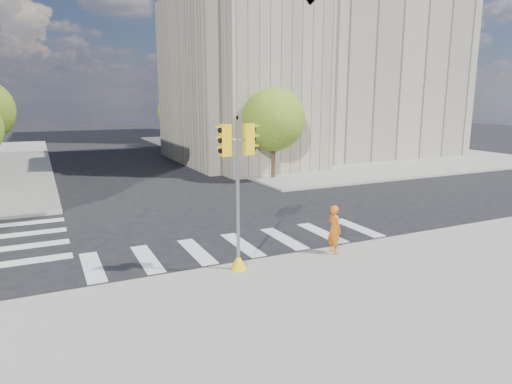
{
  "coord_description": "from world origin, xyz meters",
  "views": [
    {
      "loc": [
        -6.74,
        -17.17,
        5.48
      ],
      "look_at": [
        0.28,
        -2.44,
        2.1
      ],
      "focal_mm": 32.0,
      "sensor_mm": 36.0,
      "label": 1
    }
  ],
  "objects_px": {
    "photographer": "(334,229)",
    "lamp_near": "(255,110)",
    "lamp_far": "(196,107)",
    "traffic_signal": "(238,206)"
  },
  "relations": [
    {
      "from": "traffic_signal",
      "to": "photographer",
      "type": "xyz_separation_m",
      "value": [
        3.63,
        0.0,
        -1.19
      ]
    },
    {
      "from": "lamp_near",
      "to": "photographer",
      "type": "bearing_deg",
      "value": -107.14
    },
    {
      "from": "lamp_near",
      "to": "traffic_signal",
      "type": "xyz_separation_m",
      "value": [
        -9.37,
        -18.6,
        -2.38
      ]
    },
    {
      "from": "photographer",
      "to": "traffic_signal",
      "type": "bearing_deg",
      "value": 88.81
    },
    {
      "from": "traffic_signal",
      "to": "photographer",
      "type": "height_order",
      "value": "traffic_signal"
    },
    {
      "from": "photographer",
      "to": "lamp_near",
      "type": "bearing_deg",
      "value": -18.34
    },
    {
      "from": "lamp_far",
      "to": "traffic_signal",
      "type": "distance_m",
      "value": 34.0
    },
    {
      "from": "lamp_far",
      "to": "traffic_signal",
      "type": "xyz_separation_m",
      "value": [
        -9.37,
        -32.6,
        -2.38
      ]
    },
    {
      "from": "lamp_near",
      "to": "photographer",
      "type": "height_order",
      "value": "lamp_near"
    },
    {
      "from": "lamp_far",
      "to": "photographer",
      "type": "relative_size",
      "value": 4.74
    }
  ]
}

